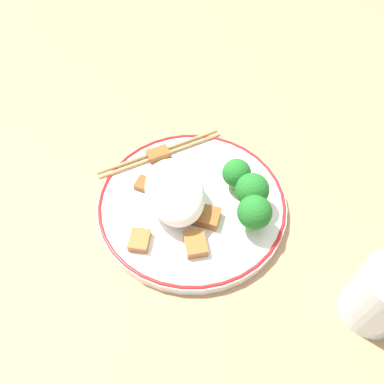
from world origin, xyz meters
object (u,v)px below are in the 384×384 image
object	(u,v)px
broccoli_back_left	(254,213)
broccoli_back_right	(236,173)
drinking_glass	(383,295)
plate	(192,203)
broccoli_back_center	(252,190)
chopsticks	(161,153)

from	to	relation	value
broccoli_back_left	broccoli_back_right	size ratio (longest dim) A/B	1.16
drinking_glass	plate	bearing A→B (deg)	-142.06
plate	broccoli_back_right	world-z (taller)	broccoli_back_right
broccoli_back_center	drinking_glass	bearing A→B (deg)	25.89
chopsticks	broccoli_back_left	bearing A→B (deg)	27.64
plate	broccoli_back_right	size ratio (longest dim) A/B	5.45
broccoli_back_center	drinking_glass	xyz separation A→B (m)	(0.17, 0.08, -0.00)
broccoli_back_center	chopsticks	distance (m)	0.16
broccoli_back_left	broccoli_back_right	xyz separation A→B (m)	(-0.07, 0.00, -0.01)
plate	broccoli_back_center	xyz separation A→B (m)	(0.03, 0.07, 0.04)
chopsticks	plate	bearing A→B (deg)	11.96
broccoli_back_center	broccoli_back_left	bearing A→B (deg)	-17.00
chopsticks	drinking_glass	world-z (taller)	drinking_glass
broccoli_back_center	drinking_glass	distance (m)	0.19
broccoli_back_center	chopsticks	world-z (taller)	broccoli_back_center
broccoli_back_right	drinking_glass	distance (m)	0.23
broccoli_back_left	drinking_glass	xyz separation A→B (m)	(0.14, 0.09, -0.00)
plate	broccoli_back_center	size ratio (longest dim) A/B	4.61
plate	drinking_glass	world-z (taller)	drinking_glass
broccoli_back_right	chopsticks	distance (m)	0.13
plate	broccoli_back_left	distance (m)	0.10
plate	broccoli_back_center	distance (m)	0.09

